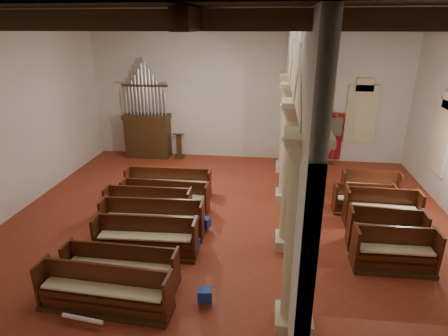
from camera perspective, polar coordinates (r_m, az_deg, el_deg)
floor at (r=12.16m, az=1.03°, el=-7.42°), size 14.00×14.00×0.00m
ceiling at (r=10.73m, az=1.24°, el=22.14°), size 14.00×14.00×0.00m
wall_back at (r=16.92m, az=3.45°, el=11.38°), size 14.00×0.02×6.00m
wall_front at (r=5.53m, az=-5.97°, el=-9.00°), size 14.00×0.02×6.00m
wall_left at (r=13.71m, az=-29.57°, el=6.53°), size 0.02×12.00×6.00m
ceiling_beams at (r=10.73m, az=1.24°, el=21.18°), size 13.80×11.80×0.30m
arcade at (r=10.89m, az=10.71°, el=8.87°), size 0.90×11.90×6.00m
window_right_b at (r=14.80m, az=30.35°, el=4.03°), size 0.03×1.00×2.20m
window_back at (r=17.43m, az=20.16°, el=7.75°), size 1.00×0.03×2.20m
pipe_organ at (r=17.68m, az=-11.58°, el=6.00°), size 2.10×0.85×4.40m
lectern at (r=17.49m, az=-6.85°, el=3.19°), size 0.54×0.55×1.24m
dossal_curtain at (r=17.35m, az=14.94°, el=4.73°), size 1.80×0.07×2.17m
processional_banner at (r=17.11m, az=16.39°, el=3.04°), size 0.51×0.66×2.28m
hymnal_box_a at (r=8.62m, az=-2.92°, el=-18.79°), size 0.33×0.28×0.31m
hymnal_box_b at (r=10.29m, az=-4.78°, el=-11.49°), size 0.39×0.35×0.32m
hymnal_box_c at (r=11.30m, az=-2.99°, el=-8.29°), size 0.38×0.34×0.32m
tube_heater_a at (r=8.71m, az=-20.78°, el=-20.68°), size 0.92×0.20×0.09m
tube_heater_b at (r=8.96m, az=-14.97°, el=-18.58°), size 0.88×0.17×0.09m
nave_pew_0 at (r=8.83m, az=-17.68°, el=-18.10°), size 2.96×0.82×1.02m
nave_pew_1 at (r=9.50m, az=-15.33°, el=-14.91°), size 2.74×0.67×0.95m
nave_pew_2 at (r=10.34m, az=-11.75°, el=-11.10°), size 2.74×0.85×1.08m
nave_pew_3 at (r=11.17m, az=-10.74°, el=-8.41°), size 2.98×0.89×1.11m
nave_pew_4 at (r=12.16m, az=-11.41°, el=-6.07°), size 2.74×0.76×1.02m
nave_pew_5 at (r=12.61m, az=-8.90°, el=-4.95°), size 2.90×0.73×0.99m
nave_pew_6 at (r=13.64m, az=-8.44°, el=-2.86°), size 3.07×0.78×1.01m
aisle_pew_0 at (r=10.48m, az=24.42°, el=-12.10°), size 2.01×0.79×1.11m
aisle_pew_1 at (r=11.28m, az=23.29°, el=-9.44°), size 2.00×0.86×1.14m
aisle_pew_2 at (r=12.50m, az=22.78°, el=-6.37°), size 2.19×0.80×1.14m
aisle_pew_3 at (r=13.10m, az=20.46°, el=-5.09°), size 1.96×0.72×0.96m
aisle_pew_4 at (r=14.01m, az=21.31°, el=-3.30°), size 1.94×0.77×1.09m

